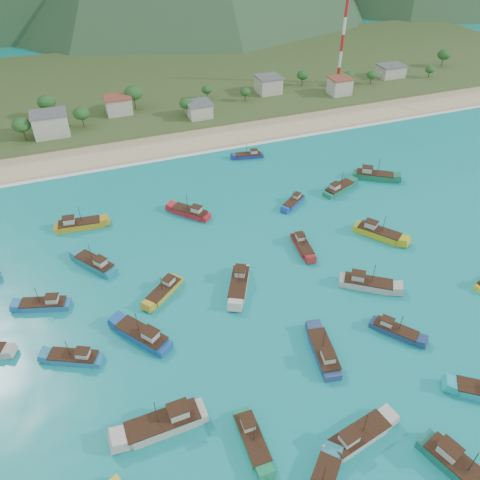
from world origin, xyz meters
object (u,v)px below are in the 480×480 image
object	(u,v)px
boat_17	(79,225)
boat_5	(302,246)
boat_10	(164,291)
boat_21	(324,353)
boat_6	(165,424)
boat_11	(190,213)
boat_32	(395,331)
boat_15	(239,284)
boat_19	(143,336)
boat_26	(460,469)
boat_25	(95,264)
boat_23	(358,437)
boat_3	(45,305)
boat_4	(378,233)
boat_27	(339,189)
radio_tower	(343,34)
boat_1	(252,439)
boat_9	(367,284)
boat_0	(75,358)
boat_18	(249,156)
boat_12	(374,176)
boat_14	(294,202)

from	to	relation	value
boat_17	boat_5	bearing A→B (deg)	66.99
boat_10	boat_21	bearing A→B (deg)	-177.97
boat_6	boat_11	xyz separation A→B (m)	(19.98, 56.66, -0.28)
boat_21	boat_32	distance (m)	15.57
boat_6	boat_15	bearing A→B (deg)	-42.51
boat_5	boat_19	distance (m)	43.53
boat_21	boat_26	size ratio (longest dim) A/B	0.89
boat_5	boat_25	size ratio (longest dim) A/B	0.90
boat_23	boat_26	bearing A→B (deg)	38.65
boat_3	boat_21	bearing A→B (deg)	-106.60
boat_4	boat_27	bearing A→B (deg)	-130.43
boat_3	boat_10	world-z (taller)	boat_3
boat_15	boat_27	bearing A→B (deg)	-118.82
radio_tower	boat_4	xyz separation A→B (m)	(-43.68, -96.60, -20.07)
boat_1	boat_11	world-z (taller)	boat_11
boat_10	boat_32	world-z (taller)	boat_10
boat_6	boat_9	bearing A→B (deg)	-72.90
boat_5	boat_6	size ratio (longest dim) A/B	0.72
boat_17	boat_27	xyz separation A→B (m)	(70.32, -7.44, -0.09)
boat_25	boat_4	bearing A→B (deg)	-45.92
radio_tower	boat_26	xyz separation A→B (m)	(-65.43, -150.55, -19.96)
boat_4	boat_0	bearing A→B (deg)	-26.06
boat_18	boat_23	bearing A→B (deg)	179.73
boat_17	boat_32	xyz separation A→B (m)	(54.03, -57.05, -0.22)
boat_9	boat_6	bearing A→B (deg)	-35.28
boat_26	boat_4	bearing A→B (deg)	-130.26
boat_1	boat_17	distance (m)	70.96
boat_0	boat_11	world-z (taller)	boat_11
boat_0	boat_11	bearing A→B (deg)	-14.75
boat_12	boat_14	world-z (taller)	boat_12
boat_15	radio_tower	bearing A→B (deg)	-101.76
boat_5	boat_32	xyz separation A→B (m)	(4.93, -30.00, -0.01)
boat_1	boat_6	distance (m)	14.03
boat_4	boat_23	distance (m)	55.34
boat_3	boat_10	xyz separation A→B (m)	(23.97, -4.43, -0.04)
boat_3	boat_4	xyz separation A→B (m)	(77.85, -2.92, 0.16)
boat_14	boat_23	xyz separation A→B (m)	(-19.90, -64.62, 0.35)
boat_3	boat_19	size ratio (longest dim) A/B	0.90
boat_11	boat_23	xyz separation A→B (m)	(7.72, -69.23, 0.10)
boat_18	boat_12	bearing A→B (deg)	-119.48
boat_23	boat_3	bearing A→B (deg)	-147.70
boat_10	boat_17	bearing A→B (deg)	-13.96
boat_3	boat_15	distance (m)	40.25
boat_6	boat_25	size ratio (longest dim) A/B	1.24
radio_tower	boat_3	world-z (taller)	radio_tower
boat_15	boat_25	world-z (taller)	boat_15
boat_4	boat_14	distance (m)	24.19
boat_18	boat_3	bearing A→B (deg)	137.23
boat_12	boat_21	size ratio (longest dim) A/B	1.02
boat_6	boat_10	distance (m)	31.06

